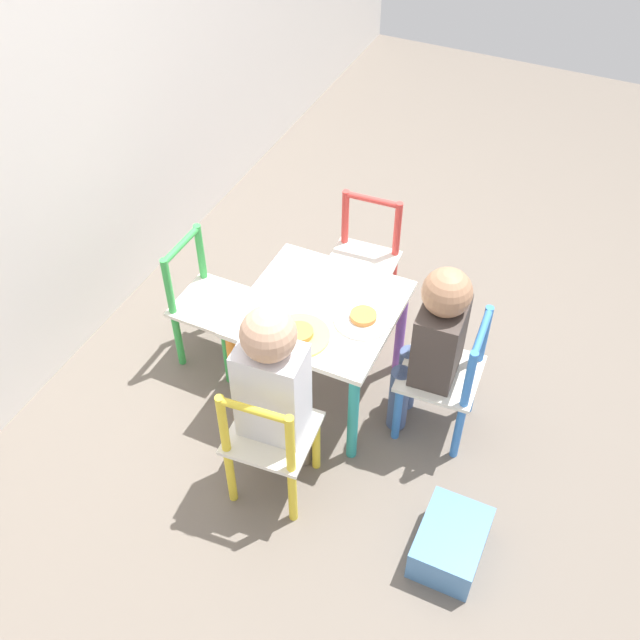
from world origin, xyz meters
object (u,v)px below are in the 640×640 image
chair_green (209,304)px  child_left (274,385)px  storage_bin (451,543)px  kids_table (320,322)px  chair_yellow (270,442)px  chair_red (363,264)px  plate_front (363,318)px  chair_blue (446,378)px  plate_left (300,335)px  child_front (434,338)px

chair_green → child_left: 0.66m
storage_bin → kids_table: bearing=55.6°
child_left → chair_yellow: bearing=90.0°
chair_red → chair_green: bearing=-136.9°
chair_green → storage_bin: 1.20m
chair_green → child_left: child_left is taller
chair_yellow → plate_front: 0.50m
kids_table → chair_yellow: (-0.45, -0.04, -0.10)m
chair_blue → storage_bin: size_ratio=1.96×
kids_table → chair_yellow: chair_yellow is taller
chair_blue → kids_table: bearing=-90.0°
plate_left → plate_front: size_ratio=1.01×
chair_yellow → plate_left: (0.30, 0.04, 0.18)m
chair_green → plate_left: (-0.16, -0.46, 0.18)m
chair_yellow → plate_left: bearing=-87.5°
chair_red → child_front: (-0.43, -0.42, 0.17)m
child_front → plate_front: 0.24m
plate_left → storage_bin: 0.79m
storage_bin → chair_blue: bearing=21.9°
child_left → plate_left: (0.24, 0.03, -0.02)m
child_front → plate_front: bearing=-87.9°
kids_table → plate_front: 0.18m
kids_table → chair_green: chair_green is taller
chair_red → storage_bin: bearing=-56.6°
plate_left → child_left: bearing=-172.1°
chair_yellow → chair_blue: bearing=-135.8°
kids_table → storage_bin: 0.83m
child_left → chair_red: bearing=-90.8°
chair_yellow → chair_blue: size_ratio=1.00×
chair_yellow → storage_bin: size_ratio=1.96×
kids_table → plate_left: plate_left is taller
child_front → plate_left: size_ratio=3.56×
child_left → storage_bin: bearing=171.0°
chair_yellow → chair_green: size_ratio=1.00×
chair_yellow → child_left: child_left is taller
chair_blue → plate_left: (-0.18, 0.46, 0.18)m
chair_blue → child_front: (-0.00, 0.06, 0.17)m
chair_red → plate_front: size_ratio=2.63×
chair_yellow → chair_blue: 0.64m
chair_red → plate_left: bearing=-90.9°
chair_green → child_left: bearing=-128.7°
chair_green → child_left: size_ratio=0.67×
plate_front → storage_bin: 0.75m
child_left → plate_front: size_ratio=3.92×
plate_front → chair_green: bearing=89.7°
kids_table → storage_bin: (-0.44, -0.64, -0.29)m
child_left → plate_front: (0.40, -0.12, -0.02)m
chair_yellow → plate_front: size_ratio=2.63×
child_front → child_left: bearing=-44.0°
chair_blue → chair_green: (-0.02, 0.91, 0.00)m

